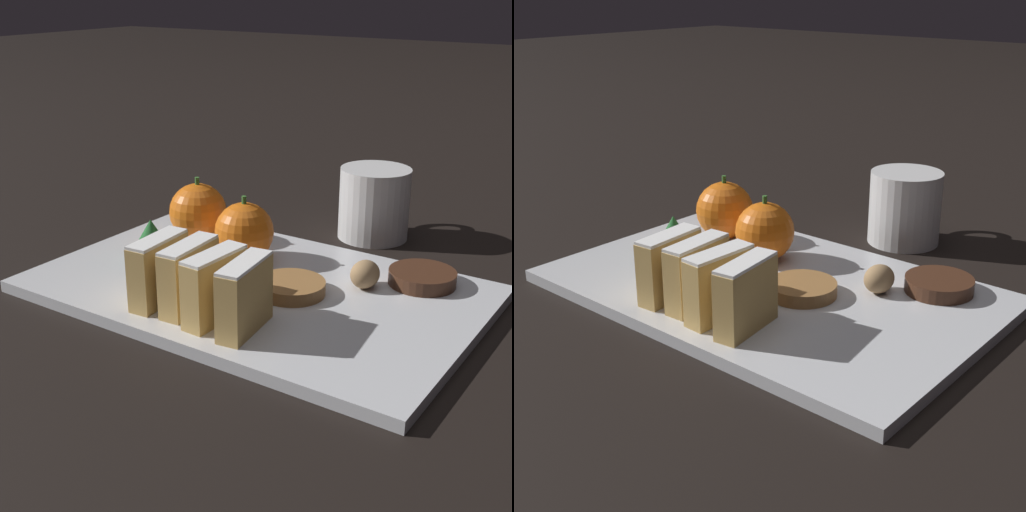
{
  "view_description": "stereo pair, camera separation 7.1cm",
  "coord_description": "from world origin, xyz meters",
  "views": [
    {
      "loc": [
        -0.54,
        -0.37,
        0.3
      ],
      "look_at": [
        0.0,
        0.0,
        0.04
      ],
      "focal_mm": 50.0,
      "sensor_mm": 36.0,
      "label": 1
    },
    {
      "loc": [
        -0.5,
        -0.42,
        0.3
      ],
      "look_at": [
        0.0,
        0.0,
        0.04
      ],
      "focal_mm": 50.0,
      "sensor_mm": 36.0,
      "label": 2
    }
  ],
  "objects": [
    {
      "name": "stollen_slice_fourth",
      "position": [
        -0.09,
        0.05,
        0.04
      ],
      "size": [
        0.07,
        0.03,
        0.06
      ],
      "color": "tan",
      "rests_on": "serving_platter"
    },
    {
      "name": "gingerbread_cookie",
      "position": [
        0.0,
        -0.04,
        0.02
      ],
      "size": [
        0.07,
        0.07,
        0.01
      ],
      "color": "#A3703D",
      "rests_on": "serving_platter"
    },
    {
      "name": "stollen_slice_third",
      "position": [
        -0.08,
        0.02,
        0.04
      ],
      "size": [
        0.07,
        0.03,
        0.06
      ],
      "color": "tan",
      "rests_on": "serving_platter"
    },
    {
      "name": "chocolate_cookie",
      "position": [
        0.09,
        -0.14,
        0.02
      ],
      "size": [
        0.07,
        0.07,
        0.01
      ],
      "color": "#472819",
      "rests_on": "serving_platter"
    },
    {
      "name": "coffee_mug",
      "position": [
        0.22,
        -0.02,
        0.04
      ],
      "size": [
        0.12,
        0.09,
        0.09
      ],
      "color": "white",
      "rests_on": "ground_plane"
    },
    {
      "name": "walnut",
      "position": [
        0.05,
        -0.09,
        0.03
      ],
      "size": [
        0.03,
        0.03,
        0.03
      ],
      "color": "#9E7A51",
      "rests_on": "serving_platter"
    },
    {
      "name": "orange_far",
      "position": [
        0.07,
        0.13,
        0.05
      ],
      "size": [
        0.07,
        0.07,
        0.08
      ],
      "color": "orange",
      "rests_on": "serving_platter"
    },
    {
      "name": "ground_plane",
      "position": [
        0.0,
        0.0,
        0.0
      ],
      "size": [
        6.0,
        6.0,
        0.0
      ],
      "primitive_type": "plane",
      "color": "black"
    },
    {
      "name": "evergreen_sprig",
      "position": [
        -0.01,
        0.13,
        0.03
      ],
      "size": [
        0.05,
        0.05,
        0.05
      ],
      "color": "#23662D",
      "rests_on": "serving_platter"
    },
    {
      "name": "stollen_slice_second",
      "position": [
        -0.09,
        -0.01,
        0.04
      ],
      "size": [
        0.07,
        0.02,
        0.06
      ],
      "color": "tan",
      "rests_on": "serving_platter"
    },
    {
      "name": "orange_near",
      "position": [
        0.05,
        0.05,
        0.04
      ],
      "size": [
        0.06,
        0.06,
        0.07
      ],
      "color": "orange",
      "rests_on": "serving_platter"
    },
    {
      "name": "stollen_slice_front",
      "position": [
        -0.09,
        -0.05,
        0.04
      ],
      "size": [
        0.07,
        0.03,
        0.06
      ],
      "color": "tan",
      "rests_on": "serving_platter"
    },
    {
      "name": "serving_platter",
      "position": [
        0.0,
        0.0,
        0.01
      ],
      "size": [
        0.28,
        0.44,
        0.01
      ],
      "color": "silver",
      "rests_on": "ground_plane"
    }
  ]
}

